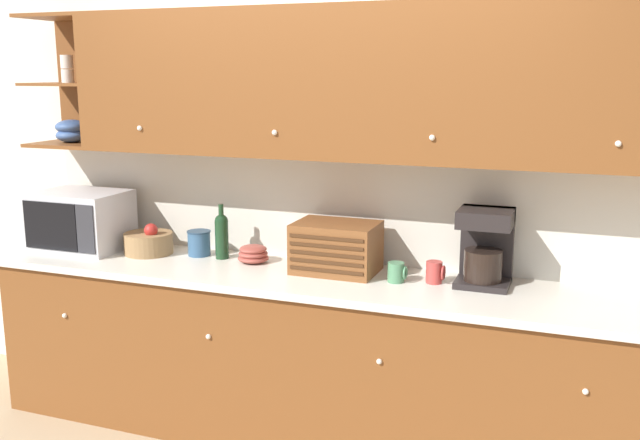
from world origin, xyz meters
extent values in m
plane|color=tan|center=(0.00, 0.00, 0.00)|extent=(24.00, 24.00, 0.00)
cube|color=silver|center=(0.00, 0.03, 1.30)|extent=(5.91, 0.06, 2.60)
cube|color=brown|center=(0.00, -0.31, 0.43)|extent=(3.51, 0.61, 0.86)
cube|color=silver|center=(0.00, -0.32, 0.88)|extent=(3.53, 0.64, 0.04)
sphere|color=white|center=(-1.32, -0.62, 0.62)|extent=(0.03, 0.03, 0.03)
sphere|color=white|center=(-0.44, -0.62, 0.62)|extent=(0.03, 0.03, 0.03)
sphere|color=white|center=(0.44, -0.62, 0.62)|extent=(0.03, 0.03, 0.03)
sphere|color=white|center=(1.32, -0.62, 0.62)|extent=(0.03, 0.03, 0.03)
cube|color=silver|center=(0.00, -0.01, 1.19)|extent=(3.51, 0.01, 0.58)
cube|color=brown|center=(0.21, -0.18, 1.85)|extent=(3.09, 0.37, 0.73)
cube|color=brown|center=(-1.54, -0.01, 1.85)|extent=(0.42, 0.02, 0.73)
cube|color=brown|center=(-1.54, -0.18, 1.49)|extent=(0.42, 0.37, 0.02)
cube|color=brown|center=(-1.54, -0.18, 1.83)|extent=(0.42, 0.37, 0.02)
cube|color=brown|center=(-1.54, -0.18, 2.21)|extent=(0.42, 0.37, 0.02)
sphere|color=white|center=(-0.95, -0.37, 1.62)|extent=(0.03, 0.03, 0.03)
sphere|color=white|center=(-0.18, -0.37, 1.62)|extent=(0.03, 0.03, 0.03)
sphere|color=white|center=(0.60, -0.37, 1.62)|extent=(0.03, 0.03, 0.03)
sphere|color=white|center=(1.37, -0.37, 1.62)|extent=(0.03, 0.03, 0.03)
ellipsoid|color=#3D5B93|center=(-1.54, -0.18, 1.54)|extent=(0.18, 0.18, 0.08)
ellipsoid|color=#3D5B93|center=(-1.54, -0.18, 1.59)|extent=(0.18, 0.18, 0.08)
cylinder|color=silver|center=(-1.54, -0.18, 1.88)|extent=(0.07, 0.07, 0.08)
cylinder|color=silver|center=(-1.54, -0.18, 1.96)|extent=(0.07, 0.07, 0.08)
cube|color=silver|center=(-1.44, -0.28, 1.07)|extent=(0.50, 0.38, 0.33)
cube|color=black|center=(-1.50, -0.47, 1.07)|extent=(0.35, 0.01, 0.27)
cube|color=#2D2D33|center=(-1.26, -0.47, 1.07)|extent=(0.11, 0.01, 0.27)
cylinder|color=#937047|center=(-1.02, -0.24, 0.96)|extent=(0.27, 0.27, 0.12)
sphere|color=red|center=(-0.98, -0.26, 1.04)|extent=(0.08, 0.08, 0.08)
cylinder|color=#33567A|center=(-0.73, -0.18, 0.97)|extent=(0.12, 0.12, 0.13)
cylinder|color=navy|center=(-0.73, -0.18, 1.04)|extent=(0.13, 0.13, 0.01)
cylinder|color=#19381E|center=(-0.58, -0.19, 1.01)|extent=(0.07, 0.07, 0.21)
sphere|color=#19381E|center=(-0.58, -0.19, 1.11)|extent=(0.07, 0.07, 0.07)
cylinder|color=#19381E|center=(-0.58, -0.19, 1.17)|extent=(0.03, 0.03, 0.07)
ellipsoid|color=#9E473D|center=(-0.39, -0.20, 0.92)|extent=(0.17, 0.17, 0.04)
ellipsoid|color=#9E473D|center=(-0.39, -0.20, 0.95)|extent=(0.16, 0.16, 0.04)
ellipsoid|color=#9E473D|center=(-0.39, -0.20, 0.97)|extent=(0.15, 0.15, 0.04)
cylinder|color=silver|center=(-0.19, -0.07, 0.90)|extent=(0.08, 0.08, 0.01)
cylinder|color=silver|center=(-0.19, -0.07, 0.95)|extent=(0.01, 0.01, 0.08)
ellipsoid|color=silver|center=(-0.19, -0.07, 1.05)|extent=(0.08, 0.08, 0.12)
cube|color=brown|center=(0.09, -0.22, 1.03)|extent=(0.42, 0.30, 0.26)
cube|color=#432713|center=(0.09, -0.37, 0.95)|extent=(0.38, 0.01, 0.02)
cube|color=#432713|center=(0.09, -0.37, 0.99)|extent=(0.38, 0.01, 0.02)
cube|color=#432713|center=(0.09, -0.37, 1.03)|extent=(0.38, 0.01, 0.02)
cube|color=#432713|center=(0.09, -0.37, 1.07)|extent=(0.38, 0.01, 0.02)
cube|color=#432713|center=(0.09, -0.37, 1.11)|extent=(0.38, 0.01, 0.02)
cylinder|color=#4C845B|center=(0.42, -0.29, 0.95)|extent=(0.08, 0.08, 0.10)
torus|color=#4C845B|center=(0.47, -0.29, 0.95)|extent=(0.01, 0.07, 0.07)
cylinder|color=#B73D38|center=(0.60, -0.24, 0.96)|extent=(0.08, 0.08, 0.11)
torus|color=#B73D38|center=(0.64, -0.24, 0.96)|extent=(0.01, 0.07, 0.07)
cube|color=black|center=(0.83, -0.20, 0.92)|extent=(0.25, 0.24, 0.03)
cylinder|color=black|center=(0.83, -0.22, 1.01)|extent=(0.18, 0.18, 0.15)
cube|color=black|center=(0.83, -0.11, 1.09)|extent=(0.25, 0.05, 0.37)
cube|color=black|center=(0.83, -0.20, 1.23)|extent=(0.25, 0.24, 0.08)
camera|label=1|loc=(1.25, -3.54, 1.91)|focal=40.00mm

